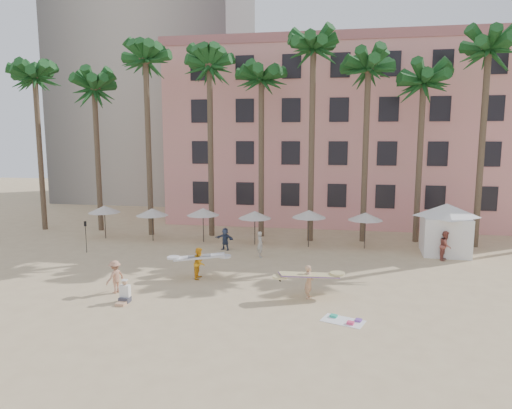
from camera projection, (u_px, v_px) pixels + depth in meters
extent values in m
plane|color=#D1B789|center=(230.00, 305.00, 21.74)|extent=(120.00, 120.00, 0.00)
cube|color=#DB9185|center=(359.00, 137.00, 44.74)|extent=(35.00, 14.00, 16.00)
cube|color=#A89E8E|center=(158.00, 2.00, 58.13)|extent=(22.00, 18.00, 50.00)
cylinder|color=brown|center=(40.00, 154.00, 38.76)|extent=(0.44, 0.44, 13.00)
cylinder|color=brown|center=(98.00, 160.00, 38.48)|extent=(0.44, 0.44, 12.00)
cylinder|color=brown|center=(149.00, 149.00, 36.52)|extent=(0.44, 0.44, 14.00)
cylinder|color=brown|center=(211.00, 152.00, 36.21)|extent=(0.44, 0.44, 13.50)
cylinder|color=brown|center=(261.00, 159.00, 36.10)|extent=(0.44, 0.44, 12.50)
cylinder|color=brown|center=(312.00, 146.00, 34.31)|extent=(0.44, 0.44, 14.50)
cylinder|color=brown|center=(365.00, 157.00, 34.23)|extent=(0.44, 0.44, 13.00)
cylinder|color=brown|center=(419.00, 163.00, 34.13)|extent=(0.44, 0.44, 12.00)
cylinder|color=brown|center=(481.00, 151.00, 32.33)|extent=(0.44, 0.44, 14.00)
cylinder|color=#332B23|center=(105.00, 223.00, 35.92)|extent=(0.07, 0.07, 2.50)
cone|color=beige|center=(104.00, 209.00, 35.76)|extent=(2.50, 2.50, 0.55)
cylinder|color=#332B23|center=(153.00, 225.00, 35.16)|extent=(0.07, 0.07, 2.40)
cone|color=beige|center=(152.00, 212.00, 35.00)|extent=(2.50, 2.50, 0.55)
cylinder|color=#332B23|center=(203.00, 226.00, 34.68)|extent=(0.07, 0.07, 2.50)
cone|color=beige|center=(203.00, 212.00, 34.51)|extent=(2.50, 2.50, 0.55)
cylinder|color=#332B23|center=(255.00, 229.00, 33.92)|extent=(0.07, 0.07, 2.40)
cone|color=beige|center=(255.00, 215.00, 33.76)|extent=(2.50, 2.50, 0.55)
cylinder|color=#332B23|center=(309.00, 229.00, 33.13)|extent=(0.07, 0.07, 2.60)
cone|color=beige|center=(309.00, 214.00, 32.96)|extent=(2.50, 2.50, 0.55)
cylinder|color=#332B23|center=(365.00, 231.00, 32.67)|extent=(0.07, 0.07, 2.50)
cone|color=beige|center=(365.00, 216.00, 32.50)|extent=(2.50, 2.50, 0.55)
cube|color=white|center=(445.00, 235.00, 31.15)|extent=(3.19, 3.19, 2.60)
cone|color=white|center=(447.00, 210.00, 30.89)|extent=(4.78, 4.78, 0.90)
cube|color=white|center=(343.00, 321.00, 19.88)|extent=(2.03, 1.55, 0.02)
cube|color=#2AB993|center=(334.00, 316.00, 20.29)|extent=(0.37, 0.34, 0.10)
cube|color=#F94577|center=(350.00, 323.00, 19.50)|extent=(0.34, 0.30, 0.12)
cube|color=purple|center=(358.00, 320.00, 19.84)|extent=(0.35, 0.37, 0.08)
imported|color=tan|center=(309.00, 282.00, 22.63)|extent=(0.48, 0.66, 1.68)
cube|color=#D8C787|center=(309.00, 275.00, 22.58)|extent=(3.04, 1.73, 0.36)
imported|color=#FFAE1A|center=(199.00, 263.00, 25.80)|extent=(0.70, 0.89, 1.78)
cube|color=silver|center=(199.00, 257.00, 25.75)|extent=(2.96, 1.48, 0.30)
imported|color=beige|center=(260.00, 244.00, 30.35)|extent=(0.65, 0.76, 1.75)
imported|color=#34405B|center=(225.00, 239.00, 32.33)|extent=(1.55, 0.91, 1.60)
imported|color=tan|center=(115.00, 277.00, 23.42)|extent=(0.99, 1.25, 1.70)
imported|color=#974A3E|center=(445.00, 246.00, 29.60)|extent=(1.03, 1.14, 1.93)
cylinder|color=black|center=(86.00, 238.00, 31.50)|extent=(0.04, 0.04, 2.10)
cube|color=black|center=(85.00, 224.00, 31.35)|extent=(0.18, 0.03, 0.35)
cube|color=#3F3F4C|center=(125.00, 300.00, 22.15)|extent=(0.49, 0.46, 0.26)
cube|color=tan|center=(121.00, 304.00, 21.79)|extent=(0.44, 0.49, 0.13)
cube|color=white|center=(125.00, 291.00, 22.14)|extent=(0.48, 0.28, 0.60)
sphere|color=tan|center=(125.00, 282.00, 22.08)|extent=(0.26, 0.26, 0.26)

